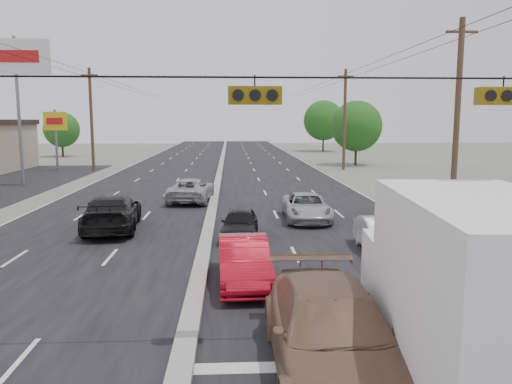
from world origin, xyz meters
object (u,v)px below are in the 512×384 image
pole_sign_billboard (16,66)px  queue_car_a (240,224)px  utility_pole_left_c (91,119)px  red_sedan (244,262)px  oncoming_far (191,190)px  utility_pole_right_b (457,118)px  tree_right_far (324,120)px  box_truck (467,292)px  tree_right_mid (356,126)px  queue_car_e (405,208)px  queue_car_b (382,236)px  tree_left_far (62,130)px  tan_sedan (331,334)px  pole_sign_far (55,126)px  queue_car_c (306,207)px  utility_pole_right_c (345,119)px  oncoming_near (112,212)px  queue_car_d (480,245)px

pole_sign_billboard → queue_car_a: size_ratio=2.94×
utility_pole_left_c → red_sedan: utility_pole_left_c is taller
oncoming_far → utility_pole_right_b: bearing=163.2°
red_sedan → oncoming_far: oncoming_far is taller
tree_right_far → oncoming_far: bearing=-109.4°
pole_sign_billboard → box_truck: (19.75, -29.53, -6.96)m
utility_pole_right_b → tree_right_mid: 30.11m
tree_right_far → queue_car_e: bearing=-96.5°
box_truck → queue_car_b: size_ratio=1.91×
tree_left_far → queue_car_b: tree_left_far is taller
tree_right_mid → tan_sedan: tree_right_mid is taller
pole_sign_far → queue_car_a: size_ratio=1.60×
utility_pole_left_c → queue_car_e: size_ratio=2.42×
tree_right_far → queue_car_e: (-6.40, -56.15, -4.25)m
queue_car_c → red_sedan: bearing=-107.7°
pole_sign_billboard → oncoming_far: 17.12m
pole_sign_billboard → tree_right_mid: size_ratio=1.54×
queue_car_b → oncoming_far: oncoming_far is taller
utility_pole_right_b → utility_pole_right_c: 25.00m
pole_sign_billboard → tan_sedan: bearing=-58.8°
queue_car_b → queue_car_c: (-1.90, 6.32, 0.01)m
utility_pole_right_b → tan_sedan: 18.96m
tree_right_far → box_truck: bearing=-98.5°
tan_sedan → red_sedan: tan_sedan is taller
tan_sedan → queue_car_c: tan_sedan is taller
utility_pole_left_c → utility_pole_right_c: same height
box_truck → oncoming_near: 17.17m
queue_car_a → oncoming_near: bearing=165.4°
tree_right_mid → box_truck: (-9.75, -46.53, -2.43)m
tan_sedan → oncoming_near: (-7.32, 13.47, -0.03)m
queue_car_a → tan_sedan: bearing=-78.4°
tree_right_mid → oncoming_near: bearing=-120.9°
pole_sign_billboard → tree_right_far: size_ratio=1.35×
oncoming_near → oncoming_far: oncoming_near is taller
pole_sign_far → tree_right_far: tree_right_far is taller
tree_right_mid → tan_sedan: 47.50m
tree_left_far → tree_right_far: tree_right_far is taller
pole_sign_far → queue_car_b: pole_sign_far is taller
pole_sign_billboard → oncoming_near: 20.08m
pole_sign_far → red_sedan: bearing=-63.7°
red_sedan → queue_car_b: bearing=30.3°
tree_left_far → queue_car_c: tree_left_far is taller
queue_car_b → tree_right_mid: bearing=78.6°
queue_car_a → oncoming_far: (-2.80, 9.85, 0.08)m
utility_pole_right_c → pole_sign_far: bearing=-180.0°
tree_left_far → box_truck: (27.25, -61.53, -1.81)m
tree_left_far → red_sedan: (23.40, -55.23, -3.01)m
queue_car_d → pole_sign_far: bearing=129.4°
queue_car_c → oncoming_near: oncoming_near is taller
tree_right_far → utility_pole_right_b: bearing=-93.6°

